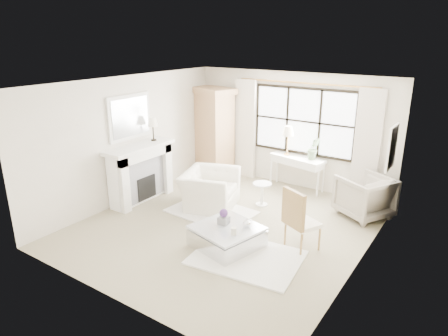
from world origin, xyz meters
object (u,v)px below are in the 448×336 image
at_px(console_table, 297,173).
at_px(club_armchair, 210,189).
at_px(coffee_table, 227,237).
at_px(armoire, 213,131).

distance_m(console_table, club_armchair, 2.25).
bearing_deg(console_table, club_armchair, -108.00).
bearing_deg(coffee_table, armoire, 142.86).
bearing_deg(armoire, coffee_table, -32.74).
bearing_deg(console_table, coffee_table, -75.88).
distance_m(armoire, console_table, 2.43).
xyz_separation_m(console_table, club_armchair, (-1.11, -1.96, -0.01)).
xyz_separation_m(club_armchair, coffee_table, (1.25, -1.22, -0.21)).
relative_size(console_table, club_armchair, 1.14).
relative_size(armoire, club_armchair, 1.87).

